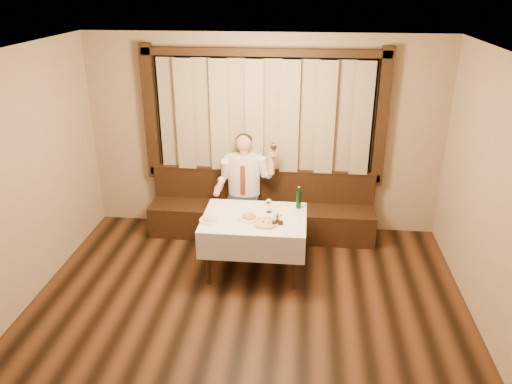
# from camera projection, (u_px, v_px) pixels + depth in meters

# --- Properties ---
(room) EXTENTS (5.01, 6.01, 2.81)m
(room) POSITION_uv_depth(u_px,v_px,m) (247.00, 183.00, 5.14)
(room) COLOR black
(room) RESTS_ON ground
(banquette) EXTENTS (3.20, 0.61, 0.94)m
(banquette) POSITION_uv_depth(u_px,v_px,m) (262.00, 213.00, 7.21)
(banquette) COLOR black
(banquette) RESTS_ON ground
(dining_table) EXTENTS (1.27, 0.97, 0.76)m
(dining_table) POSITION_uv_depth(u_px,v_px,m) (254.00, 224.00, 6.14)
(dining_table) COLOR black
(dining_table) RESTS_ON ground
(pizza) EXTENTS (0.32, 0.32, 0.03)m
(pizza) POSITION_uv_depth(u_px,v_px,m) (266.00, 223.00, 5.91)
(pizza) COLOR white
(pizza) RESTS_ON dining_table
(pasta_red) EXTENTS (0.29, 0.29, 0.10)m
(pasta_red) POSITION_uv_depth(u_px,v_px,m) (249.00, 215.00, 6.04)
(pasta_red) COLOR white
(pasta_red) RESTS_ON dining_table
(pasta_cream) EXTENTS (0.24, 0.24, 0.08)m
(pasta_cream) POSITION_uv_depth(u_px,v_px,m) (209.00, 218.00, 5.99)
(pasta_cream) COLOR white
(pasta_cream) RESTS_ON dining_table
(green_bottle) EXTENTS (0.06, 0.06, 0.30)m
(green_bottle) POSITION_uv_depth(u_px,v_px,m) (299.00, 199.00, 6.28)
(green_bottle) COLOR #0D3E1C
(green_bottle) RESTS_ON dining_table
(table_wine_glass) EXTENTS (0.07, 0.07, 0.19)m
(table_wine_glass) POSITION_uv_depth(u_px,v_px,m) (269.00, 202.00, 6.16)
(table_wine_glass) COLOR white
(table_wine_glass) RESTS_ON dining_table
(cruet_caddy) EXTENTS (0.14, 0.10, 0.14)m
(cruet_caddy) POSITION_uv_depth(u_px,v_px,m) (277.00, 221.00, 5.89)
(cruet_caddy) COLOR black
(cruet_caddy) RESTS_ON dining_table
(seated_man) EXTENTS (0.84, 0.63, 1.49)m
(seated_man) POSITION_uv_depth(u_px,v_px,m) (244.00, 180.00, 6.94)
(seated_man) COLOR black
(seated_man) RESTS_ON ground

